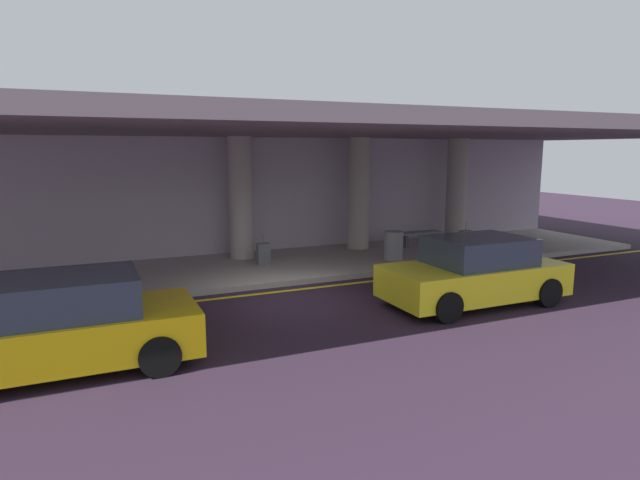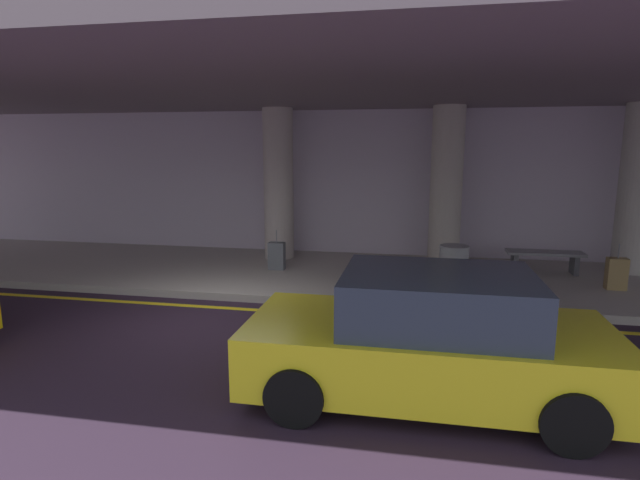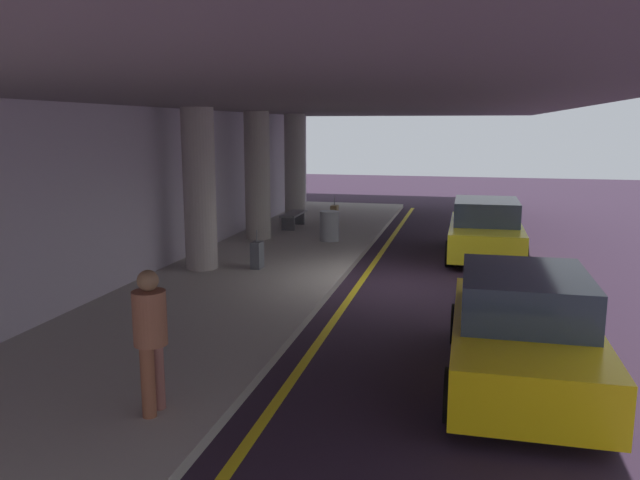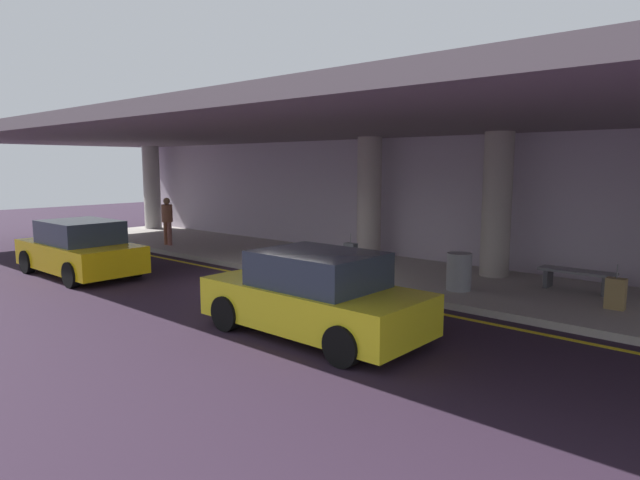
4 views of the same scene
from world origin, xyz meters
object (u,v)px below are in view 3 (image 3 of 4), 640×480
support_column_center (257,176)px  bench_metal (293,217)px  suitcase_upright_secondary (334,214)px  traveler_with_luggage (150,332)px  car_yellow_taxi (485,230)px  car_yellow_taxi_no2 (523,331)px  suitcase_upright_primary (257,255)px  trash_bin_steel (329,226)px  support_column_left_mid (199,189)px  support_column_right_mid (295,167)px

support_column_center → bench_metal: size_ratio=2.28×
suitcase_upright_secondary → bench_metal: bearing=132.7°
traveler_with_luggage → suitcase_upright_secondary: (14.18, 0.92, -0.65)m
car_yellow_taxi → suitcase_upright_secondary: car_yellow_taxi is taller
suitcase_upright_secondary → bench_metal: size_ratio=0.56×
car_yellow_taxi_no2 → suitcase_upright_primary: 7.41m
suitcase_upright_primary → support_column_center: bearing=28.0°
trash_bin_steel → suitcase_upright_primary: bearing=167.3°
car_yellow_taxi_no2 → support_column_center: bearing=41.4°
support_column_center → bench_metal: bearing=-12.2°
support_column_left_mid → traveler_with_luggage: size_ratio=2.17×
support_column_center → car_yellow_taxi: bearing=-94.1°
support_column_center → car_yellow_taxi: support_column_center is taller
trash_bin_steel → support_column_center: bearing=92.5°
support_column_right_mid → car_yellow_taxi: bearing=-124.9°
support_column_left_mid → support_column_center: 4.00m
car_yellow_taxi → suitcase_upright_secondary: (3.65, 4.81, -0.25)m
car_yellow_taxi → car_yellow_taxi_no2: bearing=-176.4°
support_column_right_mid → suitcase_upright_secondary: (-0.81, -1.59, -1.51)m
support_column_left_mid → car_yellow_taxi: (3.54, -6.40, -1.26)m
support_column_right_mid → car_yellow_taxi_no2: 14.44m
car_yellow_taxi_no2 → traveler_with_luggage: (-2.25, 4.19, 0.40)m
support_column_right_mid → traveler_with_luggage: (-14.98, -2.51, -0.86)m
support_column_right_mid → car_yellow_taxi: 7.91m
support_column_right_mid → trash_bin_steel: (-3.91, -2.11, -1.40)m
support_column_left_mid → car_yellow_taxi: size_ratio=0.89×
suitcase_upright_primary → bench_metal: 5.91m
support_column_right_mid → support_column_center: bearing=180.0°
support_column_right_mid → car_yellow_taxi: support_column_right_mid is taller
car_yellow_taxi → car_yellow_taxi_no2: (-8.27, -0.30, 0.00)m
suitcase_upright_primary → trash_bin_steel: size_ratio=1.06×
car_yellow_taxi_no2 → car_yellow_taxi: bearing=5.9°
car_yellow_taxi → bench_metal: (2.60, 5.94, -0.21)m
traveler_with_luggage → trash_bin_steel: (11.08, 0.40, -0.54)m
car_yellow_taxi → support_column_center: bearing=87.4°
bench_metal → trash_bin_steel: 2.63m
bench_metal → trash_bin_steel: bearing=-141.2°
car_yellow_taxi_no2 → traveler_with_luggage: traveler_with_luggage is taller
suitcase_upright_secondary → bench_metal: 1.55m
car_yellow_taxi_no2 → suitcase_upright_secondary: car_yellow_taxi_no2 is taller
suitcase_upright_primary → suitcase_upright_secondary: size_ratio=1.00×
support_column_left_mid → bench_metal: (6.14, -0.46, -1.47)m
support_column_center → traveler_with_luggage: 11.30m
support_column_center → suitcase_upright_secondary: bearing=-26.5°
support_column_right_mid → traveler_with_luggage: size_ratio=2.17×
support_column_center → suitcase_upright_secondary: 3.87m
bench_metal → support_column_left_mid: bearing=175.7°
car_yellow_taxi → trash_bin_steel: car_yellow_taxi is taller
car_yellow_taxi_no2 → suitcase_upright_secondary: size_ratio=4.56×
car_yellow_taxi_no2 → traveler_with_luggage: bearing=122.1°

